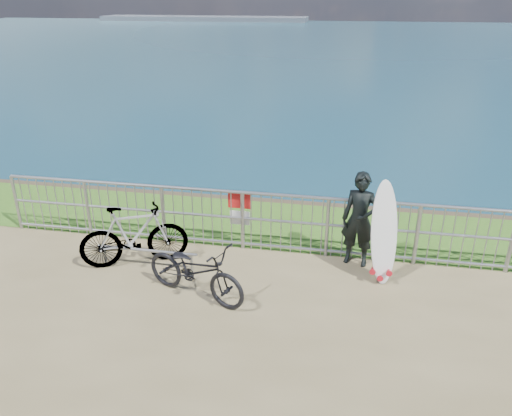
% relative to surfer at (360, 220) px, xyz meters
% --- Properties ---
extents(grass_strip, '(120.00, 120.00, 0.00)m').
position_rel_surfer_xyz_m(grass_strip, '(-1.53, 1.25, -0.81)').
color(grass_strip, '#31631B').
rests_on(grass_strip, ground).
extents(seascape, '(260.00, 260.00, 5.00)m').
position_rel_surfer_xyz_m(seascape, '(-45.28, 146.04, -4.85)').
color(seascape, brown).
rests_on(seascape, ground).
extents(railing, '(10.06, 0.10, 1.13)m').
position_rel_surfer_xyz_m(railing, '(-1.52, 0.15, -0.24)').
color(railing, '#909398').
rests_on(railing, ground).
extents(surfer, '(0.67, 0.51, 1.64)m').
position_rel_surfer_xyz_m(surfer, '(0.00, 0.00, 0.00)').
color(surfer, black).
rests_on(surfer, ground).
extents(surfboard, '(0.55, 0.52, 1.69)m').
position_rel_surfer_xyz_m(surfboard, '(0.37, -0.49, -0.04)').
color(surfboard, silver).
rests_on(surfboard, ground).
extents(bicycle_near, '(1.86, 1.19, 0.92)m').
position_rel_surfer_xyz_m(bicycle_near, '(-2.41, -1.52, -0.36)').
color(bicycle_near, black).
rests_on(bicycle_near, ground).
extents(bicycle_far, '(1.86, 1.23, 1.09)m').
position_rel_surfer_xyz_m(bicycle_far, '(-3.72, -0.74, -0.28)').
color(bicycle_far, black).
rests_on(bicycle_far, ground).
extents(bike_rack, '(1.75, 0.05, 0.36)m').
position_rel_surfer_xyz_m(bike_rack, '(-3.46, -0.85, -0.52)').
color(bike_rack, '#909398').
rests_on(bike_rack, ground).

